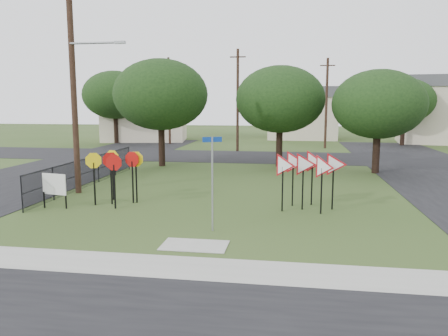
# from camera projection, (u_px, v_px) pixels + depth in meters

# --- Properties ---
(ground) EXTENTS (140.00, 140.00, 0.00)m
(ground) POSITION_uv_depth(u_px,v_px,m) (209.00, 224.00, 15.59)
(ground) COLOR #2C451A
(sidewalk) EXTENTS (30.00, 1.60, 0.02)m
(sidewalk) POSITION_uv_depth(u_px,v_px,m) (179.00, 267.00, 11.49)
(sidewalk) COLOR #9E9E96
(sidewalk) RESTS_ON ground
(planting_strip) EXTENTS (30.00, 0.80, 0.02)m
(planting_strip) POSITION_uv_depth(u_px,v_px,m) (167.00, 286.00, 10.31)
(planting_strip) COLOR #2C451A
(planting_strip) RESTS_ON ground
(street_left) EXTENTS (8.00, 50.00, 0.02)m
(street_left) POSITION_uv_depth(u_px,v_px,m) (50.00, 173.00, 27.20)
(street_left) COLOR black
(street_left) RESTS_ON ground
(street_far) EXTENTS (60.00, 8.00, 0.02)m
(street_far) POSITION_uv_depth(u_px,v_px,m) (256.00, 157.00, 35.13)
(street_far) COLOR black
(street_far) RESTS_ON ground
(curb_pad) EXTENTS (2.00, 1.20, 0.02)m
(curb_pad) POSITION_uv_depth(u_px,v_px,m) (195.00, 245.00, 13.24)
(curb_pad) COLOR #9E9E96
(curb_pad) RESTS_ON ground
(street_name_sign) EXTENTS (0.61, 0.29, 3.19)m
(street_name_sign) POSITION_uv_depth(u_px,v_px,m) (212.00, 178.00, 14.56)
(street_name_sign) COLOR gray
(street_name_sign) RESTS_ON ground
(stop_sign_cluster) EXTENTS (2.26, 1.68, 2.25)m
(stop_sign_cluster) POSITION_uv_depth(u_px,v_px,m) (117.00, 165.00, 18.55)
(stop_sign_cluster) COLOR black
(stop_sign_cluster) RESTS_ON ground
(yield_sign_cluster) EXTENTS (3.02, 2.12, 2.38)m
(yield_sign_cluster) POSITION_uv_depth(u_px,v_px,m) (308.00, 167.00, 17.60)
(yield_sign_cluster) COLOR black
(yield_sign_cluster) RESTS_ON ground
(info_board) EXTENTS (1.14, 0.27, 1.44)m
(info_board) POSITION_uv_depth(u_px,v_px,m) (54.00, 185.00, 17.85)
(info_board) COLOR black
(info_board) RESTS_ON ground
(utility_pole_main) EXTENTS (3.55, 0.33, 10.00)m
(utility_pole_main) POSITION_uv_depth(u_px,v_px,m) (74.00, 83.00, 20.33)
(utility_pole_main) COLOR #38241A
(utility_pole_main) RESTS_ON ground
(far_pole_a) EXTENTS (1.40, 0.24, 9.00)m
(far_pole_a) POSITION_uv_depth(u_px,v_px,m) (238.00, 100.00, 38.68)
(far_pole_a) COLOR #38241A
(far_pole_a) RESTS_ON ground
(far_pole_b) EXTENTS (1.40, 0.24, 8.50)m
(far_pole_b) POSITION_uv_depth(u_px,v_px,m) (326.00, 103.00, 41.40)
(far_pole_b) COLOR #38241A
(far_pole_b) RESTS_ON ground
(far_pole_c) EXTENTS (1.40, 0.24, 9.00)m
(far_pole_c) POSITION_uv_depth(u_px,v_px,m) (169.00, 100.00, 45.76)
(far_pole_c) COLOR #38241A
(far_pole_c) RESTS_ON ground
(fence_run) EXTENTS (0.05, 11.55, 1.50)m
(fence_run) POSITION_uv_depth(u_px,v_px,m) (89.00, 171.00, 22.75)
(fence_run) COLOR black
(fence_run) RESTS_ON ground
(house_left) EXTENTS (10.58, 8.88, 7.20)m
(house_left) POSITION_uv_depth(u_px,v_px,m) (145.00, 109.00, 50.42)
(house_left) COLOR beige
(house_left) RESTS_ON ground
(house_mid) EXTENTS (8.40, 8.40, 6.20)m
(house_mid) POSITION_uv_depth(u_px,v_px,m) (302.00, 113.00, 53.61)
(house_mid) COLOR beige
(house_mid) RESTS_ON ground
(house_right) EXTENTS (8.30, 8.30, 7.20)m
(house_right) POSITION_uv_depth(u_px,v_px,m) (433.00, 109.00, 47.48)
(house_right) COLOR beige
(house_right) RESTS_ON ground
(tree_near_left) EXTENTS (6.40, 6.40, 7.27)m
(tree_near_left) POSITION_uv_depth(u_px,v_px,m) (161.00, 95.00, 29.48)
(tree_near_left) COLOR black
(tree_near_left) RESTS_ON ground
(tree_near_mid) EXTENTS (6.00, 6.00, 6.80)m
(tree_near_mid) POSITION_uv_depth(u_px,v_px,m) (280.00, 99.00, 29.28)
(tree_near_mid) COLOR black
(tree_near_mid) RESTS_ON ground
(tree_near_right) EXTENTS (5.60, 5.60, 6.33)m
(tree_near_right) POSITION_uv_depth(u_px,v_px,m) (379.00, 104.00, 26.45)
(tree_near_right) COLOR black
(tree_near_right) RESTS_ON ground
(tree_far_left) EXTENTS (6.80, 6.80, 7.73)m
(tree_far_left) POSITION_uv_depth(u_px,v_px,m) (115.00, 95.00, 46.60)
(tree_far_left) COLOR black
(tree_far_left) RESTS_ON ground
(tree_far_right) EXTENTS (6.00, 6.00, 6.80)m
(tree_far_right) POSITION_uv_depth(u_px,v_px,m) (404.00, 101.00, 44.05)
(tree_far_right) COLOR black
(tree_far_right) RESTS_ON ground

